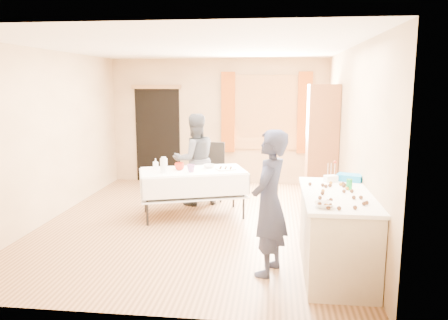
# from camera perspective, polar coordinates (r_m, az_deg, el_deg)

# --- Properties ---
(floor) EXTENTS (4.50, 5.50, 0.02)m
(floor) POSITION_cam_1_polar(r_m,az_deg,el_deg) (6.77, -3.81, -8.15)
(floor) COLOR #9E7047
(floor) RESTS_ON ground
(ceiling) EXTENTS (4.50, 5.50, 0.02)m
(ceiling) POSITION_cam_1_polar(r_m,az_deg,el_deg) (6.46, -4.08, 14.54)
(ceiling) COLOR white
(ceiling) RESTS_ON floor
(wall_back) EXTENTS (4.50, 0.02, 2.60)m
(wall_back) POSITION_cam_1_polar(r_m,az_deg,el_deg) (9.20, -0.77, 5.04)
(wall_back) COLOR tan
(wall_back) RESTS_ON floor
(wall_front) EXTENTS (4.50, 0.02, 2.60)m
(wall_front) POSITION_cam_1_polar(r_m,az_deg,el_deg) (3.84, -11.52, -2.20)
(wall_front) COLOR tan
(wall_front) RESTS_ON floor
(wall_left) EXTENTS (0.02, 5.50, 2.60)m
(wall_left) POSITION_cam_1_polar(r_m,az_deg,el_deg) (7.25, -21.81, 2.98)
(wall_left) COLOR tan
(wall_left) RESTS_ON floor
(wall_right) EXTENTS (0.02, 5.50, 2.60)m
(wall_right) POSITION_cam_1_polar(r_m,az_deg,el_deg) (6.46, 16.18, 2.52)
(wall_right) COLOR tan
(wall_right) RESTS_ON floor
(window_frame) EXTENTS (1.32, 0.06, 1.52)m
(window_frame) POSITION_cam_1_polar(r_m,az_deg,el_deg) (9.07, 5.51, 6.19)
(window_frame) COLOR olive
(window_frame) RESTS_ON wall_back
(window_pane) EXTENTS (1.20, 0.02, 1.40)m
(window_pane) POSITION_cam_1_polar(r_m,az_deg,el_deg) (9.05, 5.51, 6.18)
(window_pane) COLOR white
(window_pane) RESTS_ON wall_back
(curtain_left) EXTENTS (0.28, 0.06, 1.65)m
(curtain_left) POSITION_cam_1_polar(r_m,az_deg,el_deg) (9.07, 0.54, 6.24)
(curtain_left) COLOR #994511
(curtain_left) RESTS_ON wall_back
(curtain_right) EXTENTS (0.28, 0.06, 1.65)m
(curtain_right) POSITION_cam_1_polar(r_m,az_deg,el_deg) (9.03, 10.48, 6.06)
(curtain_right) COLOR #994511
(curtain_right) RESTS_ON wall_back
(doorway) EXTENTS (0.95, 0.04, 2.00)m
(doorway) POSITION_cam_1_polar(r_m,az_deg,el_deg) (9.46, -8.64, 3.24)
(doorway) COLOR black
(doorway) RESTS_ON floor
(door_lintel) EXTENTS (1.05, 0.06, 0.08)m
(door_lintel) POSITION_cam_1_polar(r_m,az_deg,el_deg) (9.36, -8.85, 9.42)
(door_lintel) COLOR olive
(door_lintel) RESTS_ON wall_back
(cabinet) EXTENTS (0.50, 0.60, 2.08)m
(cabinet) POSITION_cam_1_polar(r_m,az_deg,el_deg) (7.65, 12.63, 1.83)
(cabinet) COLOR brown
(cabinet) RESTS_ON floor
(counter) EXTENTS (0.76, 1.60, 0.91)m
(counter) POSITION_cam_1_polar(r_m,az_deg,el_deg) (5.08, 14.42, -9.21)
(counter) COLOR beige
(counter) RESTS_ON floor
(party_table) EXTENTS (1.83, 1.33, 0.75)m
(party_table) POSITION_cam_1_polar(r_m,az_deg,el_deg) (6.96, -4.05, -3.76)
(party_table) COLOR black
(party_table) RESTS_ON floor
(chair) EXTENTS (0.43, 0.43, 1.03)m
(chair) POSITION_cam_1_polar(r_m,az_deg,el_deg) (7.96, -1.57, -2.98)
(chair) COLOR black
(chair) RESTS_ON floor
(girl) EXTENTS (0.81, 0.73, 1.61)m
(girl) POSITION_cam_1_polar(r_m,az_deg,el_deg) (4.81, 5.94, -5.62)
(girl) COLOR #202542
(girl) RESTS_ON floor
(woman) EXTENTS (1.27, 1.24, 1.59)m
(woman) POSITION_cam_1_polar(r_m,az_deg,el_deg) (7.56, -3.83, 0.06)
(woman) COLOR black
(woman) RESTS_ON floor
(soda_can) EXTENTS (0.08, 0.08, 0.12)m
(soda_can) POSITION_cam_1_polar(r_m,az_deg,el_deg) (5.13, 16.04, -3.08)
(soda_can) COLOR #168C37
(soda_can) RESTS_ON counter
(mixing_bowl) EXTENTS (0.20, 0.20, 0.05)m
(mixing_bowl) POSITION_cam_1_polar(r_m,az_deg,el_deg) (4.36, 12.90, -5.75)
(mixing_bowl) COLOR white
(mixing_bowl) RESTS_ON counter
(foam_block) EXTENTS (0.18, 0.15, 0.08)m
(foam_block) POSITION_cam_1_polar(r_m,az_deg,el_deg) (5.48, 13.78, -2.38)
(foam_block) COLOR white
(foam_block) RESTS_ON counter
(blue_basket) EXTENTS (0.35, 0.29, 0.08)m
(blue_basket) POSITION_cam_1_polar(r_m,az_deg,el_deg) (5.60, 16.09, -2.22)
(blue_basket) COLOR #1080CC
(blue_basket) RESTS_ON counter
(pitcher) EXTENTS (0.14, 0.14, 0.22)m
(pitcher) POSITION_cam_1_polar(r_m,az_deg,el_deg) (6.70, -7.87, -0.73)
(pitcher) COLOR silver
(pitcher) RESTS_ON party_table
(cup_red) EXTENTS (0.18, 0.18, 0.12)m
(cup_red) POSITION_cam_1_polar(r_m,az_deg,el_deg) (6.88, -5.84, -0.85)
(cup_red) COLOR #AE220F
(cup_red) RESTS_ON party_table
(cup_rainbow) EXTENTS (0.22, 0.22, 0.12)m
(cup_rainbow) POSITION_cam_1_polar(r_m,az_deg,el_deg) (6.72, -4.34, -1.08)
(cup_rainbow) COLOR red
(cup_rainbow) RESTS_ON party_table
(small_bowl) EXTENTS (0.20, 0.20, 0.06)m
(small_bowl) POSITION_cam_1_polar(r_m,az_deg,el_deg) (7.04, -1.97, -0.80)
(small_bowl) COLOR white
(small_bowl) RESTS_ON party_table
(pastry_tray) EXTENTS (0.34, 0.31, 0.02)m
(pastry_tray) POSITION_cam_1_polar(r_m,az_deg,el_deg) (6.88, 0.23, -1.21)
(pastry_tray) COLOR white
(pastry_tray) RESTS_ON party_table
(bottle) EXTENTS (0.13, 0.13, 0.17)m
(bottle) POSITION_cam_1_polar(r_m,az_deg,el_deg) (7.00, -8.92, -0.50)
(bottle) COLOR white
(bottle) RESTS_ON party_table
(cake_balls) EXTENTS (0.54, 1.11, 0.04)m
(cake_balls) POSITION_cam_1_polar(r_m,az_deg,el_deg) (4.82, 14.46, -4.32)
(cake_balls) COLOR #3F2314
(cake_balls) RESTS_ON counter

